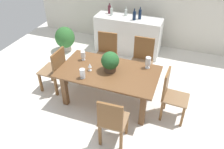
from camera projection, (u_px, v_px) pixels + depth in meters
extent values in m
plane|color=silver|center=(111.00, 96.00, 4.71)|extent=(7.04, 7.04, 0.00)
cube|color=brown|center=(109.00, 72.00, 4.18)|extent=(1.83, 1.02, 0.03)
cube|color=brown|center=(65.00, 90.00, 4.33)|extent=(0.10, 0.10, 0.70)
cube|color=brown|center=(143.00, 109.00, 3.90)|extent=(0.10, 0.10, 0.70)
cube|color=brown|center=(82.00, 70.00, 4.88)|extent=(0.10, 0.10, 0.70)
cube|color=brown|center=(152.00, 85.00, 4.45)|extent=(0.10, 0.10, 0.70)
cube|color=brown|center=(127.00, 124.00, 3.79)|extent=(0.05, 0.05, 0.44)
cube|color=brown|center=(107.00, 120.00, 3.88)|extent=(0.05, 0.05, 0.44)
cube|color=brown|center=(121.00, 140.00, 3.52)|extent=(0.05, 0.05, 0.44)
cube|color=brown|center=(100.00, 135.00, 3.60)|extent=(0.05, 0.05, 0.44)
cube|color=olive|center=(114.00, 119.00, 3.56)|extent=(0.44, 0.44, 0.03)
cube|color=brown|center=(110.00, 117.00, 3.27)|extent=(0.39, 0.06, 0.47)
cube|color=brown|center=(94.00, 69.00, 5.12)|extent=(0.05, 0.05, 0.44)
cube|color=brown|center=(111.00, 72.00, 5.03)|extent=(0.05, 0.05, 0.44)
cube|color=brown|center=(100.00, 60.00, 5.43)|extent=(0.05, 0.05, 0.44)
cube|color=brown|center=(116.00, 63.00, 5.35)|extent=(0.05, 0.05, 0.44)
cube|color=olive|center=(105.00, 57.00, 5.10)|extent=(0.51, 0.51, 0.03)
cube|color=brown|center=(108.00, 43.00, 5.12)|extent=(0.44, 0.08, 0.50)
cube|color=brown|center=(183.00, 117.00, 3.93)|extent=(0.05, 0.05, 0.44)
cube|color=brown|center=(185.00, 105.00, 4.18)|extent=(0.05, 0.05, 0.44)
cube|color=brown|center=(161.00, 111.00, 4.05)|extent=(0.05, 0.05, 0.44)
cube|color=brown|center=(165.00, 99.00, 4.29)|extent=(0.05, 0.05, 0.44)
cube|color=olive|center=(176.00, 98.00, 3.98)|extent=(0.46, 0.42, 0.03)
cube|color=brown|center=(166.00, 83.00, 3.89)|extent=(0.06, 0.37, 0.50)
cube|color=brown|center=(129.00, 76.00, 4.90)|extent=(0.05, 0.05, 0.44)
cube|color=brown|center=(147.00, 80.00, 4.80)|extent=(0.05, 0.05, 0.44)
cube|color=brown|center=(133.00, 67.00, 5.20)|extent=(0.05, 0.05, 0.44)
cube|color=brown|center=(150.00, 70.00, 5.10)|extent=(0.05, 0.05, 0.44)
cube|color=olive|center=(141.00, 64.00, 4.87)|extent=(0.48, 0.47, 0.03)
cube|color=brown|center=(144.00, 48.00, 4.87)|extent=(0.43, 0.05, 0.52)
cube|color=brown|center=(51.00, 72.00, 5.02)|extent=(0.04, 0.04, 0.44)
cube|color=brown|center=(41.00, 83.00, 4.72)|extent=(0.04, 0.04, 0.44)
cube|color=brown|center=(66.00, 76.00, 4.92)|extent=(0.04, 0.04, 0.44)
cube|color=brown|center=(56.00, 86.00, 4.62)|extent=(0.04, 0.04, 0.44)
cube|color=olive|center=(52.00, 70.00, 4.68)|extent=(0.45, 0.47, 0.03)
cube|color=brown|center=(59.00, 62.00, 4.48)|extent=(0.04, 0.43, 0.47)
cylinder|color=#4C3828|center=(110.00, 68.00, 4.16)|extent=(0.22, 0.22, 0.09)
sphere|color=#235628|center=(110.00, 61.00, 4.06)|extent=(0.33, 0.33, 0.33)
sphere|color=#DB9EB2|center=(115.00, 59.00, 4.09)|extent=(0.05, 0.05, 0.05)
sphere|color=#DB9EB2|center=(114.00, 56.00, 4.07)|extent=(0.05, 0.05, 0.05)
sphere|color=#DB9EB2|center=(102.00, 58.00, 4.09)|extent=(0.04, 0.04, 0.04)
sphere|color=#DB9EB2|center=(104.00, 63.00, 4.07)|extent=(0.05, 0.05, 0.05)
sphere|color=#DB9EB2|center=(110.00, 58.00, 4.17)|extent=(0.04, 0.04, 0.04)
cylinder|color=silver|center=(83.00, 60.00, 4.49)|extent=(0.07, 0.07, 0.01)
cylinder|color=silver|center=(83.00, 58.00, 4.47)|extent=(0.02, 0.02, 0.05)
cylinder|color=silver|center=(83.00, 54.00, 4.42)|extent=(0.09, 0.09, 0.12)
cylinder|color=silver|center=(83.00, 78.00, 3.99)|extent=(0.08, 0.08, 0.01)
cylinder|color=silver|center=(83.00, 77.00, 3.98)|extent=(0.02, 0.02, 0.03)
cylinder|color=silver|center=(82.00, 73.00, 3.93)|extent=(0.10, 0.10, 0.14)
cylinder|color=silver|center=(147.00, 67.00, 4.26)|extent=(0.09, 0.09, 0.01)
cylinder|color=silver|center=(148.00, 66.00, 4.24)|extent=(0.03, 0.03, 0.05)
cylinder|color=silver|center=(148.00, 61.00, 4.18)|extent=(0.10, 0.10, 0.16)
cylinder|color=silver|center=(90.00, 70.00, 4.19)|extent=(0.06, 0.06, 0.00)
cylinder|color=silver|center=(90.00, 69.00, 4.17)|extent=(0.01, 0.01, 0.07)
cone|color=silver|center=(90.00, 65.00, 4.12)|extent=(0.07, 0.07, 0.08)
cube|color=silver|center=(128.00, 35.00, 5.96)|extent=(1.69, 0.57, 0.97)
cylinder|color=#B2BFB7|center=(126.00, 13.00, 5.73)|extent=(0.07, 0.07, 0.16)
cylinder|color=#B2BFB7|center=(126.00, 8.00, 5.67)|extent=(0.02, 0.02, 0.06)
cylinder|color=#0F1E38|center=(140.00, 14.00, 5.53)|extent=(0.08, 0.08, 0.23)
cylinder|color=#0F1E38|center=(140.00, 8.00, 5.45)|extent=(0.03, 0.03, 0.06)
cylinder|color=#511E28|center=(109.00, 9.00, 5.86)|extent=(0.08, 0.08, 0.20)
cylinder|color=#511E28|center=(109.00, 4.00, 5.78)|extent=(0.03, 0.03, 0.06)
cylinder|color=#0F1E38|center=(134.00, 16.00, 5.49)|extent=(0.08, 0.08, 0.21)
cylinder|color=#0F1E38|center=(135.00, 10.00, 5.41)|extent=(0.03, 0.03, 0.07)
cylinder|color=#B2BFB7|center=(112.00, 12.00, 5.75)|extent=(0.06, 0.06, 0.18)
cylinder|color=#B2BFB7|center=(112.00, 6.00, 5.67)|extent=(0.02, 0.02, 0.09)
cylinder|color=#9E9384|center=(66.00, 47.00, 6.25)|extent=(0.28, 0.28, 0.18)
ellipsoid|color=#2D662D|center=(65.00, 37.00, 6.08)|extent=(0.52, 0.52, 0.57)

